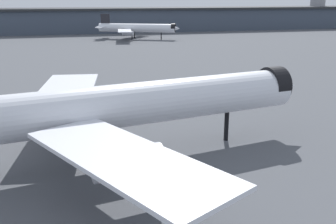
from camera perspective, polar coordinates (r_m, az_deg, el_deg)
name	(u,v)px	position (r m, az deg, el deg)	size (l,w,h in m)	color
ground	(151,159)	(49.97, -2.57, -6.93)	(900.00, 900.00, 0.00)	#4C4F54
airliner_near_gate	(116,107)	(47.89, -7.79, 0.71)	(55.79, 49.75, 15.77)	silver
airliner_far_taxiway	(136,28)	(191.89, -4.75, 12.34)	(41.99, 37.39, 11.92)	silver
terminal_building	(198,18)	(245.86, 4.44, 13.73)	(247.07, 56.64, 22.56)	#3D4756
baggage_tug_wing	(222,96)	(77.41, 8.04, 2.35)	(3.48, 3.33, 1.85)	black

